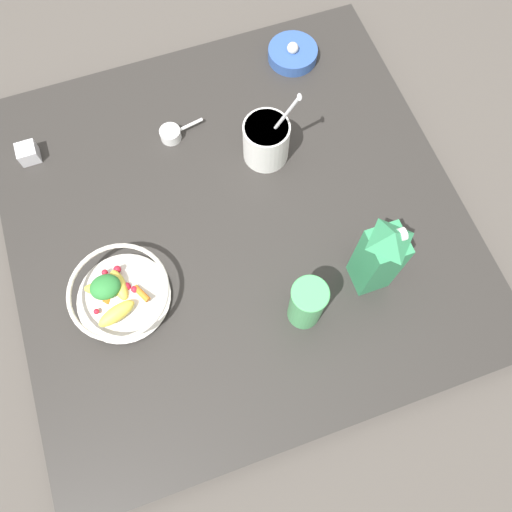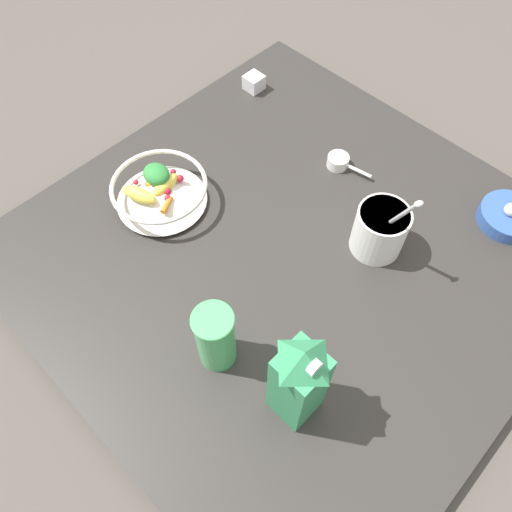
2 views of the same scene
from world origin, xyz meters
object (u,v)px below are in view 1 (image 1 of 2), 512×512
at_px(fruit_bowl, 120,294).
at_px(yogurt_tub, 266,140).
at_px(drinking_cup, 307,303).
at_px(garlic_bowl, 293,53).
at_px(spice_jar, 28,154).
at_px(milk_carton, 380,257).

relative_size(fruit_bowl, yogurt_tub, 0.96).
distance_m(yogurt_tub, drinking_cup, 0.41).
xyz_separation_m(fruit_bowl, drinking_cup, (-0.16, -0.36, 0.04)).
distance_m(fruit_bowl, garlic_bowl, 0.77).
xyz_separation_m(drinking_cup, spice_jar, (0.59, 0.49, -0.06)).
height_order(yogurt_tub, garlic_bowl, yogurt_tub).
height_order(drinking_cup, spice_jar, drinking_cup).
relative_size(fruit_bowl, garlic_bowl, 1.65).
xyz_separation_m(milk_carton, spice_jar, (0.55, 0.65, -0.10)).
bearing_deg(yogurt_tub, milk_carton, -164.24).
relative_size(yogurt_tub, garlic_bowl, 1.72).
distance_m(milk_carton, garlic_bowl, 0.64).
height_order(yogurt_tub, spice_jar, yogurt_tub).
height_order(drinking_cup, garlic_bowl, drinking_cup).
distance_m(yogurt_tub, garlic_bowl, 0.31).
bearing_deg(milk_carton, drinking_cup, 100.88).
bearing_deg(fruit_bowl, milk_carton, -103.85).
bearing_deg(garlic_bowl, drinking_cup, 161.11).
bearing_deg(drinking_cup, yogurt_tub, -8.29).
bearing_deg(milk_carton, garlic_bowl, -5.65).
height_order(milk_carton, yogurt_tub, milk_carton).
xyz_separation_m(fruit_bowl, spice_jar, (0.43, 0.13, -0.02)).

